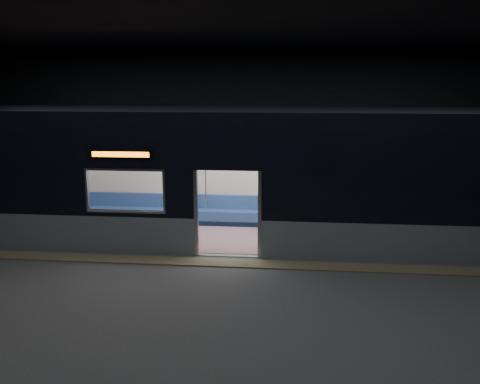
# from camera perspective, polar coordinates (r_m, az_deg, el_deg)

# --- Properties ---
(station_floor) EXTENTS (24.00, 14.00, 0.01)m
(station_floor) POSITION_cam_1_polar(r_m,az_deg,el_deg) (11.05, -2.05, -9.05)
(station_floor) COLOR #47494C
(station_floor) RESTS_ON ground
(station_envelope) EXTENTS (24.00, 14.00, 5.00)m
(station_envelope) POSITION_cam_1_polar(r_m,az_deg,el_deg) (10.29, -2.21, 10.33)
(station_envelope) COLOR black
(station_envelope) RESTS_ON station_floor
(tactile_strip) EXTENTS (22.80, 0.50, 0.03)m
(tactile_strip) POSITION_cam_1_polar(r_m,az_deg,el_deg) (11.55, -1.68, -7.97)
(tactile_strip) COLOR #8C7F59
(tactile_strip) RESTS_ON station_floor
(metro_car) EXTENTS (18.00, 3.04, 3.35)m
(metro_car) POSITION_cam_1_polar(r_m,az_deg,el_deg) (12.99, -0.59, 2.69)
(metro_car) COLOR #85919E
(metro_car) RESTS_ON station_floor
(passenger) EXTENTS (0.45, 0.72, 1.39)m
(passenger) POSITION_cam_1_polar(r_m,az_deg,el_deg) (14.11, 5.98, -0.92)
(passenger) COLOR black
(passenger) RESTS_ON metro_car
(handbag) EXTENTS (0.28, 0.25, 0.13)m
(handbag) POSITION_cam_1_polar(r_m,az_deg,el_deg) (13.91, 6.09, -1.66)
(handbag) COLOR black
(handbag) RESTS_ON passenger
(transit_map) EXTENTS (0.96, 0.03, 0.63)m
(transit_map) POSITION_cam_1_polar(r_m,az_deg,el_deg) (14.35, 11.76, 1.80)
(transit_map) COLOR white
(transit_map) RESTS_ON metro_car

